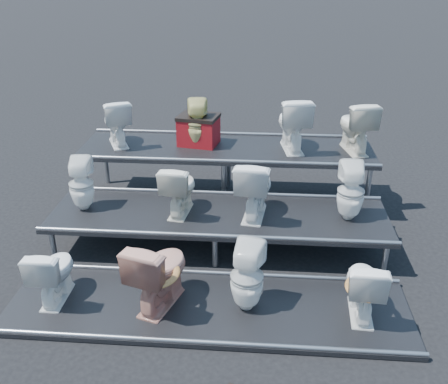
# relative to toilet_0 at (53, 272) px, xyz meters

# --- Properties ---
(ground) EXTENTS (80.00, 80.00, 0.00)m
(ground) POSITION_rel_toilet_0_xyz_m (1.62, 1.30, -0.39)
(ground) COLOR black
(ground) RESTS_ON ground
(tier_front) EXTENTS (4.20, 1.20, 0.06)m
(tier_front) POSITION_rel_toilet_0_xyz_m (1.62, 0.00, -0.36)
(tier_front) COLOR black
(tier_front) RESTS_ON ground
(tier_mid) EXTENTS (4.20, 1.20, 0.46)m
(tier_mid) POSITION_rel_toilet_0_xyz_m (1.62, 1.30, -0.16)
(tier_mid) COLOR black
(tier_mid) RESTS_ON ground
(tier_back) EXTENTS (4.20, 1.20, 0.86)m
(tier_back) POSITION_rel_toilet_0_xyz_m (1.62, 2.60, 0.04)
(tier_back) COLOR black
(tier_back) RESTS_ON ground
(toilet_0) EXTENTS (0.37, 0.64, 0.65)m
(toilet_0) POSITION_rel_toilet_0_xyz_m (0.00, 0.00, 0.00)
(toilet_0) COLOR white
(toilet_0) RESTS_ON tier_front
(toilet_1) EXTENTS (0.66, 0.88, 0.79)m
(toilet_1) POSITION_rel_toilet_0_xyz_m (1.13, 0.00, 0.07)
(toilet_1) COLOR tan
(toilet_1) RESTS_ON tier_front
(toilet_2) EXTENTS (0.41, 0.41, 0.76)m
(toilet_2) POSITION_rel_toilet_0_xyz_m (2.03, 0.00, 0.05)
(toilet_2) COLOR white
(toilet_2) RESTS_ON tier_front
(toilet_3) EXTENTS (0.42, 0.69, 0.68)m
(toilet_3) POSITION_rel_toilet_0_xyz_m (3.19, 0.00, 0.01)
(toilet_3) COLOR white
(toilet_3) RESTS_ON tier_front
(toilet_4) EXTENTS (0.34, 0.34, 0.68)m
(toilet_4) POSITION_rel_toilet_0_xyz_m (-0.09, 1.30, 0.41)
(toilet_4) COLOR white
(toilet_4) RESTS_ON tier_mid
(toilet_5) EXTENTS (0.44, 0.68, 0.66)m
(toilet_5) POSITION_rel_toilet_0_xyz_m (1.14, 1.30, 0.40)
(toilet_5) COLOR silver
(toilet_5) RESTS_ON tier_mid
(toilet_6) EXTENTS (0.51, 0.78, 0.75)m
(toilet_6) POSITION_rel_toilet_0_xyz_m (2.06, 1.30, 0.45)
(toilet_6) COLOR white
(toilet_6) RESTS_ON tier_mid
(toilet_7) EXTENTS (0.33, 0.33, 0.72)m
(toilet_7) POSITION_rel_toilet_0_xyz_m (3.22, 1.30, 0.44)
(toilet_7) COLOR white
(toilet_7) RESTS_ON tier_mid
(toilet_8) EXTENTS (0.62, 0.76, 0.68)m
(toilet_8) POSITION_rel_toilet_0_xyz_m (0.03, 2.60, 0.81)
(toilet_8) COLOR white
(toilet_8) RESTS_ON tier_back
(toilet_9) EXTENTS (0.34, 0.34, 0.69)m
(toilet_9) POSITION_rel_toilet_0_xyz_m (1.21, 2.60, 0.82)
(toilet_9) COLOR #D2CA7B
(toilet_9) RESTS_ON tier_back
(toilet_10) EXTENTS (0.54, 0.81, 0.77)m
(toilet_10) POSITION_rel_toilet_0_xyz_m (2.56, 2.60, 0.86)
(toilet_10) COLOR white
(toilet_10) RESTS_ON tier_back
(toilet_11) EXTENTS (0.55, 0.79, 0.73)m
(toilet_11) POSITION_rel_toilet_0_xyz_m (3.43, 2.60, 0.84)
(toilet_11) COLOR silver
(toilet_11) RESTS_ON tier_back
(red_crate) EXTENTS (0.61, 0.53, 0.39)m
(red_crate) POSITION_rel_toilet_0_xyz_m (1.21, 2.69, 0.67)
(red_crate) COLOR maroon
(red_crate) RESTS_ON tier_back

